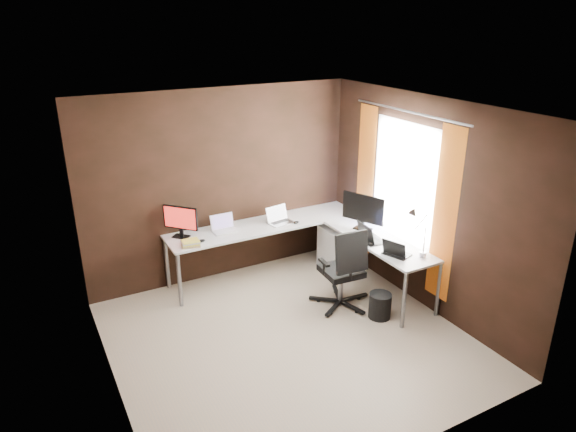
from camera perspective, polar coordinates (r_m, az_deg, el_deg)
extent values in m
cube|color=tan|center=(5.77, 0.06, -13.54)|extent=(3.60, 3.60, 0.00)
cube|color=white|center=(4.79, 0.07, 11.77)|extent=(3.60, 3.60, 0.00)
cube|color=black|center=(6.69, -7.38, 3.36)|extent=(3.60, 0.00, 2.50)
cube|color=black|center=(3.86, 13.29, -11.42)|extent=(3.60, 0.00, 2.50)
cube|color=black|center=(4.65, -19.91, -6.19)|extent=(0.00, 3.60, 2.50)
cube|color=black|center=(6.16, 14.91, 1.20)|extent=(0.00, 3.60, 2.50)
cube|color=white|center=(6.33, 12.87, 3.86)|extent=(0.00, 1.00, 1.30)
cube|color=orange|center=(5.88, 17.02, 0.00)|extent=(0.01, 0.35, 2.00)
cube|color=orange|center=(6.90, 8.57, 3.87)|extent=(0.01, 0.35, 2.00)
cylinder|color=slate|center=(6.12, 13.24, 11.24)|extent=(0.02, 1.90, 0.02)
cube|color=white|center=(6.79, -2.51, -1.01)|extent=(2.65, 0.60, 0.03)
cube|color=white|center=(6.43, 10.24, -2.68)|extent=(0.60, 1.65, 0.03)
cylinder|color=slate|center=(6.31, -11.97, -6.99)|extent=(0.05, 0.05, 0.70)
cylinder|color=slate|center=(6.76, -13.30, -5.10)|extent=(0.05, 0.05, 0.70)
cylinder|color=slate|center=(5.92, 12.76, -9.12)|extent=(0.05, 0.05, 0.70)
cylinder|color=slate|center=(6.24, 16.42, -7.80)|extent=(0.05, 0.05, 0.70)
cylinder|color=slate|center=(7.73, 5.24, -1.12)|extent=(0.05, 0.05, 0.70)
cube|color=white|center=(7.12, 5.73, -3.63)|extent=(0.42, 0.50, 0.60)
cube|color=black|center=(6.52, -11.79, -2.25)|extent=(0.23, 0.24, 0.01)
cube|color=black|center=(6.51, -11.74, -1.75)|extent=(0.05, 0.05, 0.09)
cube|color=black|center=(6.44, -11.86, -0.18)|extent=(0.32, 0.36, 0.29)
cube|color=red|center=(6.43, -11.93, -0.23)|extent=(0.29, 0.32, 0.26)
cube|color=black|center=(6.68, 8.31, -1.40)|extent=(0.22, 0.26, 0.01)
cube|color=black|center=(6.64, 8.25, -1.00)|extent=(0.05, 0.06, 0.10)
cube|color=black|center=(6.56, 8.36, 0.87)|extent=(0.26, 0.54, 0.36)
cube|color=#1931B5|center=(6.57, 8.42, 0.90)|extent=(0.23, 0.50, 0.33)
cube|color=white|center=(6.59, -7.04, -1.64)|extent=(0.31, 0.22, 0.02)
cube|color=white|center=(6.63, -7.35, -0.58)|extent=(0.31, 0.06, 0.19)
cube|color=#77619F|center=(6.62, -7.33, -0.59)|extent=(0.27, 0.05, 0.16)
cube|color=silver|center=(6.80, -0.84, -0.73)|extent=(0.35, 0.27, 0.02)
cube|color=silver|center=(6.83, -1.28, 0.31)|extent=(0.32, 0.11, 0.20)
cube|color=white|center=(6.82, -1.25, 0.30)|extent=(0.29, 0.09, 0.17)
cube|color=black|center=(6.37, 9.28, -2.62)|extent=(0.28, 0.37, 0.02)
cube|color=black|center=(6.28, 8.61, -1.79)|extent=(0.10, 0.36, 0.22)
cube|color=#171B37|center=(6.28, 8.66, -1.78)|extent=(0.08, 0.31, 0.19)
cube|color=black|center=(6.06, 11.99, -4.14)|extent=(0.30, 0.35, 0.02)
cube|color=black|center=(5.95, 11.69, -3.53)|extent=(0.15, 0.30, 0.18)
cube|color=#D05284|center=(5.96, 11.72, -3.51)|extent=(0.13, 0.26, 0.16)
cube|color=tan|center=(6.25, -10.76, -3.17)|extent=(0.26, 0.23, 0.02)
cube|color=#E3DD45|center=(6.24, -10.77, -3.00)|extent=(0.23, 0.19, 0.02)
cube|color=beige|center=(6.24, -10.78, -2.85)|extent=(0.23, 0.19, 0.02)
cube|color=#E3DD45|center=(6.23, -10.79, -2.73)|extent=(0.20, 0.16, 0.01)
ellipsoid|color=black|center=(6.33, -9.57, -2.73)|extent=(0.09, 0.06, 0.03)
ellipsoid|color=black|center=(6.79, 0.90, -0.72)|extent=(0.09, 0.07, 0.03)
cylinder|color=slate|center=(6.07, 14.76, -4.13)|extent=(0.08, 0.08, 0.06)
cylinder|color=slate|center=(5.99, 14.93, -2.55)|extent=(0.02, 0.02, 0.31)
cylinder|color=slate|center=(5.90, 14.57, -0.66)|extent=(0.02, 0.17, 0.23)
cone|color=slate|center=(5.89, 13.82, 0.17)|extent=(0.10, 0.12, 0.13)
cylinder|color=slate|center=(6.30, 5.87, -7.78)|extent=(0.06, 0.06, 0.36)
cube|color=black|center=(6.20, 5.94, -6.08)|extent=(0.47, 0.47, 0.08)
cube|color=black|center=(5.89, 7.09, -4.04)|extent=(0.41, 0.14, 0.48)
cylinder|color=black|center=(6.15, 10.17, -9.77)|extent=(0.31, 0.31, 0.30)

